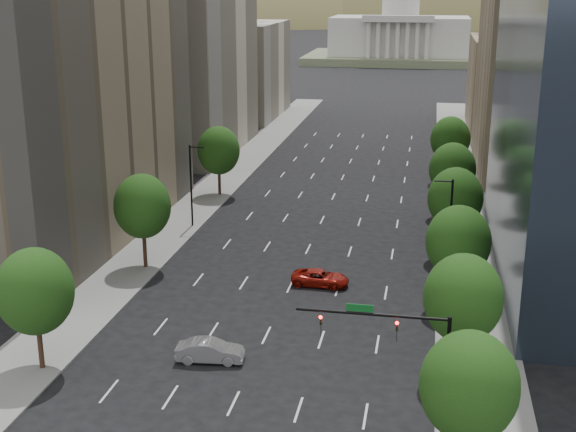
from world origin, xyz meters
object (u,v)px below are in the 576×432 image
Objects in this scene: traffic_signal at (405,342)px; car_red_far at (320,278)px; capitol at (400,35)px; car_silver at (210,351)px.

car_red_far is (-7.97, 20.68, -4.48)m from traffic_signal.
traffic_signal is 219.99m from capitol.
capitol is 199.20m from car_red_far.
capitol is at bearing -7.00° from car_silver.
car_silver is at bearing 158.81° from traffic_signal.
car_silver is at bearing 162.80° from car_red_far.
capitol reaches higher than car_red_far.
car_silver is (-13.53, 5.24, -4.39)m from traffic_signal.
car_silver is at bearing -90.80° from capitol.
car_red_far is at bearing -25.98° from car_silver.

